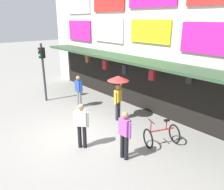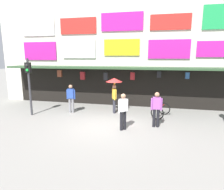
# 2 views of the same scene
# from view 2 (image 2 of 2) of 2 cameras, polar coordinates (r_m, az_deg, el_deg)

# --- Properties ---
(ground_plane) EXTENTS (80.00, 80.00, 0.00)m
(ground_plane) POSITION_cam_2_polar(r_m,az_deg,el_deg) (9.40, -1.44, -9.03)
(ground_plane) COLOR gray
(shopfront) EXTENTS (18.00, 2.60, 8.00)m
(shopfront) POSITION_cam_2_polar(r_m,az_deg,el_deg) (13.31, 3.33, 14.28)
(shopfront) COLOR beige
(shopfront) RESTS_ON ground
(traffic_light_near) EXTENTS (0.33, 0.35, 3.20)m
(traffic_light_near) POSITION_cam_2_polar(r_m,az_deg,el_deg) (11.52, -23.66, 4.75)
(traffic_light_near) COLOR #38383D
(traffic_light_near) RESTS_ON ground
(bicycle_parked) EXTENTS (1.09, 1.34, 1.05)m
(bicycle_parked) POSITION_cam_2_polar(r_m,az_deg,el_deg) (10.85, 14.39, -4.41)
(bicycle_parked) COLOR black
(bicycle_parked) RESTS_ON ground
(pedestrian_with_umbrella) EXTENTS (0.96, 0.96, 2.08)m
(pedestrian_with_umbrella) POSITION_cam_2_polar(r_m,az_deg,el_deg) (11.05, 0.67, 2.85)
(pedestrian_with_umbrella) COLOR #2D2D38
(pedestrian_with_umbrella) RESTS_ON ground
(pedestrian_in_green) EXTENTS (0.41, 0.41, 1.68)m
(pedestrian_in_green) POSITION_cam_2_polar(r_m,az_deg,el_deg) (8.57, 3.36, -4.41)
(pedestrian_in_green) COLOR black
(pedestrian_in_green) RESTS_ON ground
(pedestrian_in_white) EXTENTS (0.53, 0.26, 1.68)m
(pedestrian_in_white) POSITION_cam_2_polar(r_m,az_deg,el_deg) (11.48, -12.18, -0.60)
(pedestrian_in_white) COLOR gray
(pedestrian_in_white) RESTS_ON ground
(pedestrian_in_yellow) EXTENTS (0.53, 0.24, 1.68)m
(pedestrian_in_yellow) POSITION_cam_2_polar(r_m,az_deg,el_deg) (9.14, 13.17, -3.69)
(pedestrian_in_yellow) COLOR black
(pedestrian_in_yellow) RESTS_ON ground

